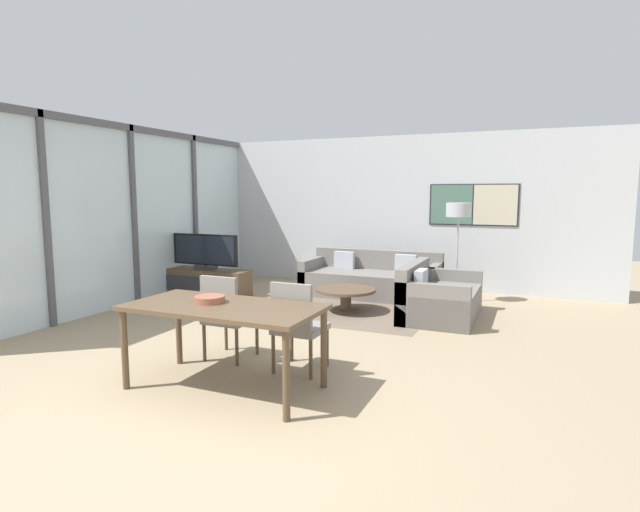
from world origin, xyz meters
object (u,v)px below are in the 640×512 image
object	(u,v)px
tv_console	(206,282)
television	(205,252)
floor_lamp	(458,216)
sofa_main	(372,280)
dining_chair_centre	(297,322)
dining_chair_left	(226,313)
sofa_side	(435,299)
dining_table	(224,314)
coffee_table	(346,294)
fruit_bowl	(210,299)

from	to	relation	value
tv_console	television	distance (m)	0.53
television	floor_lamp	world-z (taller)	floor_lamp
sofa_main	dining_chair_centre	bearing A→B (deg)	-83.27
dining_chair_left	floor_lamp	world-z (taller)	floor_lamp
sofa_side	dining_chair_centre	size ratio (longest dim) A/B	1.64
television	tv_console	bearing A→B (deg)	-90.00
television	sofa_side	size ratio (longest dim) A/B	0.86
dining_table	floor_lamp	world-z (taller)	floor_lamp
dining_chair_left	floor_lamp	xyz separation A→B (m)	(1.81, 3.80, 0.88)
coffee_table	fruit_bowl	world-z (taller)	fruit_bowl
tv_console	dining_chair_left	xyz separation A→B (m)	(2.23, -2.69, 0.28)
fruit_bowl	floor_lamp	bearing A→B (deg)	70.58
floor_lamp	fruit_bowl	bearing A→B (deg)	-109.42
tv_console	coffee_table	bearing A→B (deg)	-3.35
television	dining_chair_centre	bearing A→B (deg)	-41.60
fruit_bowl	sofa_side	bearing A→B (deg)	66.76
sofa_main	coffee_table	world-z (taller)	sofa_main
dining_table	fruit_bowl	distance (m)	0.21
dining_chair_left	dining_chair_centre	distance (m)	0.85
sofa_side	dining_chair_left	distance (m)	3.20
fruit_bowl	floor_lamp	distance (m)	4.72
floor_lamp	dining_chair_centre	bearing A→B (deg)	-104.02
tv_console	television	world-z (taller)	television
television	coffee_table	size ratio (longest dim) A/B	1.45
television	dining_chair_left	bearing A→B (deg)	-50.27
television	sofa_side	world-z (taller)	television
sofa_main	sofa_side	xyz separation A→B (m)	(1.29, -1.10, 0.00)
tv_console	fruit_bowl	world-z (taller)	fruit_bowl
television	floor_lamp	xyz separation A→B (m)	(4.04, 1.11, 0.63)
coffee_table	dining_chair_centre	bearing A→B (deg)	-80.01
dining_chair_centre	floor_lamp	distance (m)	4.06
fruit_bowl	floor_lamp	size ratio (longest dim) A/B	0.17
sofa_side	dining_chair_centre	bearing A→B (deg)	163.19
sofa_main	fruit_bowl	bearing A→B (deg)	-91.85
sofa_main	dining_chair_centre	xyz separation A→B (m)	(0.45, -3.86, 0.25)
sofa_main	dining_table	distance (m)	4.49
tv_console	dining_chair_centre	size ratio (longest dim) A/B	1.76
sofa_main	sofa_side	world-z (taller)	same
sofa_side	floor_lamp	size ratio (longest dim) A/B	0.93
dining_table	dining_chair_centre	world-z (taller)	dining_chair_centre
tv_console	fruit_bowl	xyz separation A→B (m)	(2.48, -3.31, 0.57)
television	sofa_side	xyz separation A→B (m)	(3.92, 0.02, -0.50)
coffee_table	dining_chair_centre	size ratio (longest dim) A/B	0.98
sofa_main	coffee_table	bearing A→B (deg)	-90.00
dining_chair_left	dining_chair_centre	world-z (taller)	same
sofa_main	sofa_side	distance (m)	1.69
sofa_main	dining_chair_left	world-z (taller)	dining_chair_left
sofa_side	dining_chair_left	xyz separation A→B (m)	(-1.68, -2.71, 0.24)
dining_chair_centre	fruit_bowl	distance (m)	0.88
tv_console	television	size ratio (longest dim) A/B	1.25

